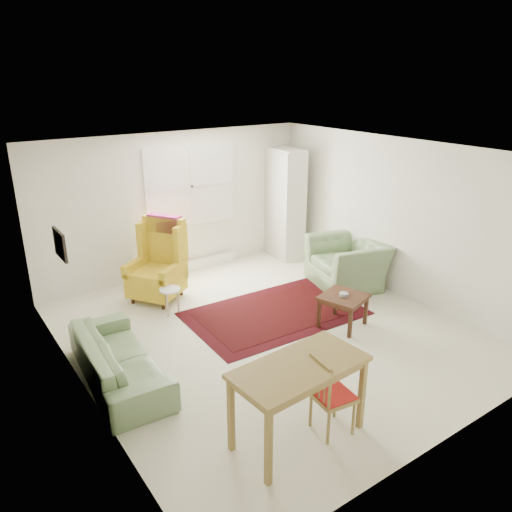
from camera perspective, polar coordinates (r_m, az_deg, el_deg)
room at (r=6.71m, az=0.57°, el=1.47°), size 5.04×5.54×2.51m
rug at (r=7.56m, az=2.14°, el=-6.52°), size 2.61×1.73×0.03m
sofa at (r=6.11m, az=-15.51°, el=-10.37°), size 0.89×1.97×0.77m
armchair at (r=8.54m, az=10.45°, el=-0.24°), size 1.33×1.44×0.95m
wingback_chair at (r=7.93m, az=-11.48°, el=-0.54°), size 1.08×1.07×1.31m
coffee_table at (r=7.23m, az=9.88°, el=-6.17°), size 0.73×0.73×0.48m
stool at (r=7.58m, az=-9.74°, el=-5.10°), size 0.40×0.40×0.41m
cabinet at (r=9.61m, az=3.33°, el=5.98°), size 0.50×0.87×2.09m
desk at (r=5.05m, az=4.88°, el=-16.32°), size 1.36×0.74×0.84m
desk_chair at (r=5.18m, az=8.80°, el=-15.32°), size 0.42×0.42×0.86m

